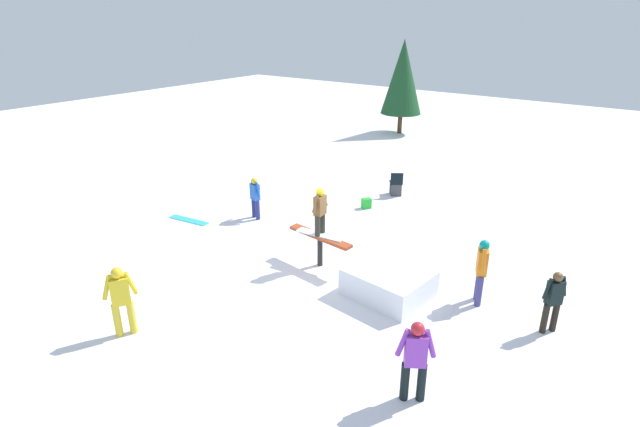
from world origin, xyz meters
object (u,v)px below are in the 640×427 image
at_px(main_rider_on_rail, 320,212).
at_px(bystander_purple, 415,357).
at_px(bystander_blue, 255,196).
at_px(pine_tree_near, 403,77).
at_px(bystander_black, 553,299).
at_px(rail_feature, 320,240).
at_px(loose_snowboard_cyan, 189,220).
at_px(folding_chair, 396,184).
at_px(bystander_orange, 481,268).
at_px(backpack_on_snow, 366,203).
at_px(bystander_yellow, 121,298).

relative_size(main_rider_on_rail, bystander_purple, 0.85).
height_order(bystander_blue, bystander_purple, bystander_purple).
relative_size(main_rider_on_rail, pine_tree_near, 0.27).
relative_size(bystander_black, bystander_purple, 0.89).
bearing_deg(pine_tree_near, bystander_purple, 118.47).
bearing_deg(rail_feature, main_rider_on_rail, 0.00).
distance_m(loose_snowboard_cyan, folding_chair, 7.33).
bearing_deg(loose_snowboard_cyan, bystander_orange, 176.91).
relative_size(bystander_orange, bystander_purple, 1.01).
relative_size(bystander_blue, pine_tree_near, 0.28).
height_order(bystander_blue, backpack_on_snow, bystander_blue).
height_order(backpack_on_snow, pine_tree_near, pine_tree_near).
height_order(bystander_black, bystander_blue, bystander_black).
height_order(rail_feature, bystander_black, bystander_black).
bearing_deg(backpack_on_snow, loose_snowboard_cyan, -7.26).
bearing_deg(bystander_orange, backpack_on_snow, -148.07).
xyz_separation_m(main_rider_on_rail, pine_tree_near, (5.52, -14.86, 1.48)).
relative_size(rail_feature, folding_chair, 2.25).
relative_size(main_rider_on_rail, bystander_black, 0.96).
height_order(bystander_black, bystander_purple, bystander_purple).
bearing_deg(bystander_purple, bystander_yellow, 165.36).
relative_size(rail_feature, bystander_purple, 1.27).
bearing_deg(main_rider_on_rail, bystander_orange, -175.60).
bearing_deg(bystander_purple, folding_chair, 87.47).
bearing_deg(bystander_yellow, bystander_blue, -129.51).
bearing_deg(bystander_yellow, rail_feature, -165.22).
bearing_deg(bystander_purple, bystander_blue, 118.17).
bearing_deg(rail_feature, bystander_black, -168.66).
relative_size(bystander_yellow, pine_tree_near, 0.32).
height_order(bystander_black, loose_snowboard_cyan, bystander_black).
bearing_deg(bystander_blue, bystander_orange, 11.12).
relative_size(folding_chair, pine_tree_near, 0.18).
relative_size(bystander_black, bystander_orange, 0.89).
bearing_deg(rail_feature, folding_chair, -74.17).
relative_size(bystander_blue, loose_snowboard_cyan, 0.94).
bearing_deg(bystander_black, backpack_on_snow, 99.07).
relative_size(backpack_on_snow, pine_tree_near, 0.07).
bearing_deg(folding_chair, loose_snowboard_cyan, 20.45).
height_order(rail_feature, bystander_yellow, bystander_yellow).
distance_m(bystander_blue, bystander_purple, 8.87).
xyz_separation_m(rail_feature, loose_snowboard_cyan, (5.16, 0.06, -0.70)).
bearing_deg(loose_snowboard_cyan, pine_tree_near, -96.35).
relative_size(main_rider_on_rail, bystander_blue, 0.98).
height_order(rail_feature, main_rider_on_rail, main_rider_on_rail).
xyz_separation_m(rail_feature, bystander_black, (-5.56, -0.46, 0.07)).
relative_size(bystander_purple, loose_snowboard_cyan, 1.07).
relative_size(bystander_black, loose_snowboard_cyan, 0.96).
relative_size(loose_snowboard_cyan, pine_tree_near, 0.30).
bearing_deg(loose_snowboard_cyan, folding_chair, -132.67).
distance_m(bystander_yellow, pine_tree_near, 20.17).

